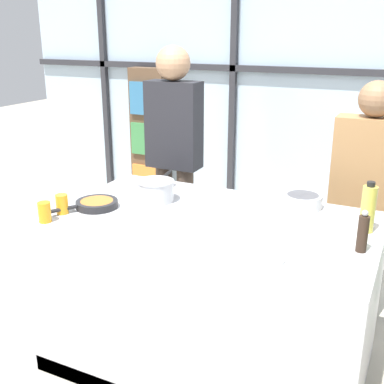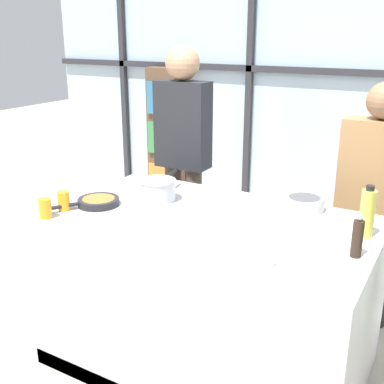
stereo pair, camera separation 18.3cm
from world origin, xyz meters
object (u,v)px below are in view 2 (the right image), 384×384
juice_glass_near (45,208)px  juice_glass_far (64,201)px  saucepan (158,189)px  white_plate (245,258)px  pepper_grinder (357,238)px  spectator_center_left (374,195)px  spectator_far_left (183,148)px  frying_pan (97,202)px  oil_bottle (367,213)px  mixing_bowl (304,203)px

juice_glass_near → juice_glass_far: same height
saucepan → white_plate: (0.79, -0.48, -0.06)m
pepper_grinder → spectator_center_left: bearing=95.4°
spectator_far_left → juice_glass_near: (-0.08, -1.33, -0.08)m
spectator_far_left → frying_pan: bearing=91.6°
saucepan → juice_glass_far: (-0.36, -0.42, -0.01)m
juice_glass_near → juice_glass_far: (0.00, 0.14, 0.00)m
oil_bottle → juice_glass_far: size_ratio=2.40×
mixing_bowl → saucepan: bearing=-161.8°
spectator_center_left → pepper_grinder: bearing=95.4°
spectator_center_left → juice_glass_near: size_ratio=14.49×
pepper_grinder → mixing_bowl: bearing=129.6°
oil_bottle → pepper_grinder: bearing=-87.8°
spectator_far_left → pepper_grinder: spectator_far_left is taller
spectator_center_left → saucepan: bearing=34.6°
saucepan → pepper_grinder: (1.21, -0.20, 0.03)m
spectator_center_left → white_plate: 1.29m
oil_bottle → frying_pan: bearing=-167.6°
juice_glass_near → juice_glass_far: size_ratio=1.00×
juice_glass_far → pepper_grinder: bearing=7.9°
frying_pan → oil_bottle: (1.45, 0.32, 0.10)m
spectator_center_left → oil_bottle: (0.08, -0.71, 0.13)m
mixing_bowl → juice_glass_near: (-1.19, -0.83, 0.01)m
mixing_bowl → pepper_grinder: (0.39, -0.47, 0.05)m
saucepan → white_plate: 0.93m
juice_glass_near → saucepan: bearing=56.7°
frying_pan → pepper_grinder: bearing=2.4°
oil_bottle → pepper_grinder: oil_bottle is taller
mixing_bowl → juice_glass_near: bearing=-145.2°
spectator_center_left → frying_pan: bearing=36.9°
white_plate → juice_glass_near: 1.16m
oil_bottle → juice_glass_far: bearing=-163.1°
saucepan → mixing_bowl: (0.82, 0.27, -0.03)m
spectator_center_left → mixing_bowl: (-0.30, -0.50, 0.05)m
spectator_center_left → mixing_bowl: bearing=59.5°
saucepan → juice_glass_near: bearing=-123.3°
spectator_center_left → white_plate: bearing=75.3°
spectator_center_left → white_plate: (-0.33, -1.25, 0.01)m
pepper_grinder → oil_bottle: bearing=92.2°
saucepan → mixing_bowl: size_ratio=1.86×
mixing_bowl → oil_bottle: oil_bottle is taller
spectator_far_left → juice_glass_far: bearing=86.1°
juice_glass_far → white_plate: bearing=-3.1°
pepper_grinder → juice_glass_far: bearing=-172.1°
frying_pan → juice_glass_far: (-0.11, -0.16, 0.03)m
spectator_far_left → juice_glass_near: size_ratio=16.17×
saucepan → frying_pan: bearing=-134.4°
saucepan → oil_bottle: oil_bottle is taller
mixing_bowl → pepper_grinder: size_ratio=1.09×
frying_pan → mixing_bowl: (1.08, 0.53, 0.02)m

